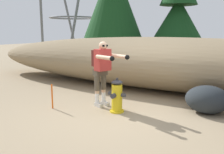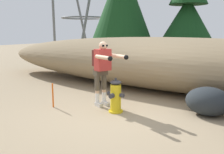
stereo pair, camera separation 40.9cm
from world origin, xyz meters
name	(u,v)px [view 1 (the left image)]	position (x,y,z in m)	size (l,w,h in m)	color
ground_plane	(118,115)	(0.00, 0.00, -0.02)	(56.00, 56.00, 0.04)	#998466
dirt_embankment	(163,63)	(0.00, 3.12, 0.83)	(14.79, 3.20, 1.67)	#897556
fire_hydrant	(117,96)	(-0.11, 0.17, 0.37)	(0.43, 0.38, 0.80)	gold
utility_worker	(102,66)	(-0.63, 0.38, 1.02)	(1.04, 0.73, 1.61)	beige
boulder_large	(207,99)	(1.72, 1.13, 0.32)	(0.99, 0.82, 0.64)	#24292D
pine_tree_left	(178,12)	(-0.57, 6.76, 2.69)	(2.57, 2.57, 4.83)	#47331E
survey_stake	(52,96)	(-1.60, -0.37, 0.30)	(0.04, 0.04, 0.60)	#E55914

